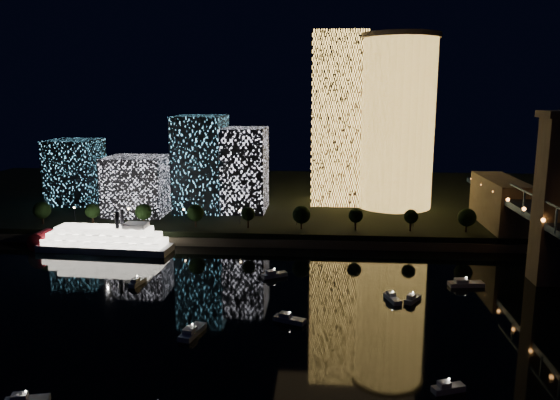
% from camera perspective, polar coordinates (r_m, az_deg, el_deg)
% --- Properties ---
extents(ground, '(520.00, 520.00, 0.00)m').
position_cam_1_polar(ground, '(122.26, 5.37, -15.60)').
color(ground, black).
rests_on(ground, ground).
extents(far_bank, '(420.00, 160.00, 5.00)m').
position_cam_1_polar(far_bank, '(274.25, 4.94, 0.11)').
color(far_bank, black).
rests_on(far_bank, ground).
extents(seawall, '(420.00, 6.00, 3.00)m').
position_cam_1_polar(seawall, '(198.53, 5.07, -4.49)').
color(seawall, '#6B5E4C').
rests_on(seawall, ground).
extents(tower_cylindrical, '(34.00, 34.00, 74.33)m').
position_cam_1_polar(tower_cylindrical, '(244.25, 12.10, 7.96)').
color(tower_cylindrical, '#FFBE51').
rests_on(tower_cylindrical, far_bank).
extents(tower_rectangular, '(23.91, 23.91, 76.09)m').
position_cam_1_polar(tower_rectangular, '(250.24, 6.12, 8.39)').
color(tower_rectangular, '#FFBE51').
rests_on(tower_rectangular, far_bank).
extents(midrise_blocks, '(99.04, 43.35, 40.41)m').
position_cam_1_polar(midrise_blocks, '(239.89, -10.83, 3.04)').
color(midrise_blocks, silver).
rests_on(midrise_blocks, far_bank).
extents(riverboat, '(51.14, 13.81, 15.23)m').
position_cam_1_polar(riverboat, '(202.94, -18.40, -3.98)').
color(riverboat, silver).
rests_on(riverboat, ground).
extents(motorboats, '(119.61, 79.30, 2.78)m').
position_cam_1_polar(motorboats, '(132.86, 5.09, -12.93)').
color(motorboats, silver).
rests_on(motorboats, ground).
extents(esplanade_trees, '(166.68, 6.81, 8.90)m').
position_cam_1_polar(esplanade_trees, '(204.34, -4.03, -1.43)').
color(esplanade_trees, black).
rests_on(esplanade_trees, far_bank).
extents(street_lamps, '(132.70, 0.70, 5.65)m').
position_cam_1_polar(street_lamps, '(210.68, -4.21, -1.45)').
color(street_lamps, black).
rests_on(street_lamps, far_bank).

